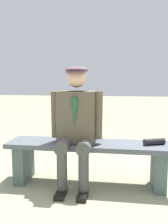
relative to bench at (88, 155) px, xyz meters
The scene contains 4 objects.
ground_plane 0.35m from the bench, ahead, with size 30.00×30.00×0.00m, color gray.
bench is the anchor object (origin of this frame).
seated_man 0.43m from the bench, 23.82° to the left, with size 0.59×0.61×1.35m.
rolled_magazine 0.75m from the bench, behind, with size 0.07×0.07×0.24m, color black.
Camera 1 is at (-0.34, 2.68, 1.21)m, focal length 39.01 mm.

